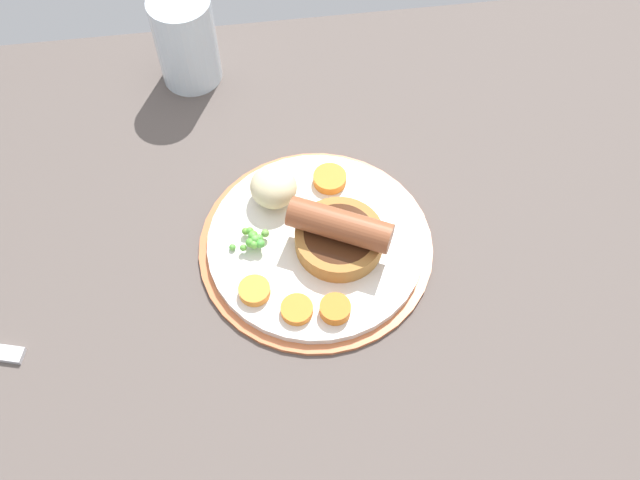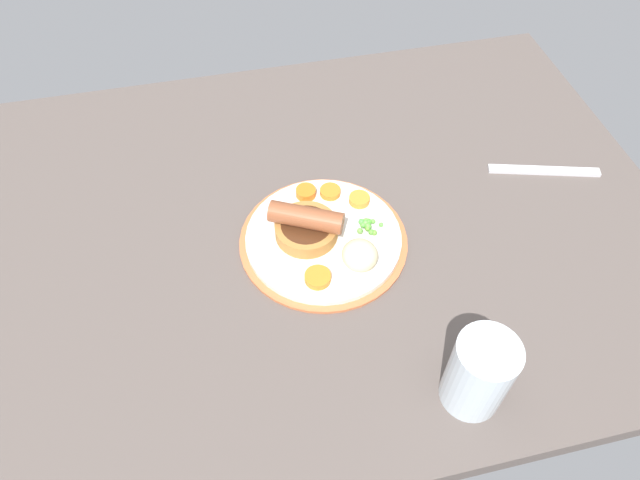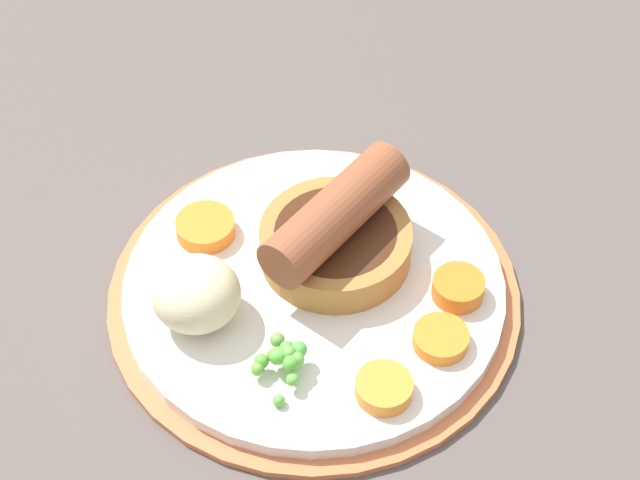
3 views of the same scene
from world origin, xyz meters
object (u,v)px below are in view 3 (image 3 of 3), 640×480
object	(u,v)px
pea_pile	(283,357)
carrot_slice_3	(459,283)
carrot_slice_0	(384,388)
carrot_slice_1	(441,339)
potato_chunk_0	(196,294)
dinner_plate	(314,291)
sausage_pudding	(336,233)
carrot_slice_2	(205,227)

from	to	relation	value
pea_pile	carrot_slice_3	distance (cm)	11.67
carrot_slice_0	carrot_slice_1	bearing A→B (deg)	146.73
pea_pile	potato_chunk_0	xyz separation A→B (cm)	(-2.67, -5.64, 0.89)
dinner_plate	carrot_slice_0	size ratio (longest dim) A/B	7.80
sausage_pudding	pea_pile	distance (cm)	8.91
dinner_plate	potato_chunk_0	world-z (taller)	potato_chunk_0
sausage_pudding	potato_chunk_0	bearing A→B (deg)	158.26
dinner_plate	potato_chunk_0	size ratio (longest dim) A/B	4.84
pea_pile	carrot_slice_1	xyz separation A→B (cm)	(-3.52, 8.33, -0.67)
pea_pile	carrot_slice_2	size ratio (longest dim) A/B	1.18
sausage_pudding	carrot_slice_0	distance (cm)	10.37
potato_chunk_0	carrot_slice_2	bearing A→B (deg)	-167.82
pea_pile	potato_chunk_0	size ratio (longest dim) A/B	0.84
sausage_pudding	carrot_slice_3	xyz separation A→B (cm)	(1.18, 7.64, -1.44)
pea_pile	carrot_slice_2	xyz separation A→B (cm)	(-8.93, -7.00, -0.58)
carrot_slice_1	carrot_slice_2	world-z (taller)	carrot_slice_2
carrot_slice_0	potato_chunk_0	bearing A→B (deg)	-105.26
carrot_slice_0	dinner_plate	bearing A→B (deg)	-142.03
carrot_slice_1	carrot_slice_2	size ratio (longest dim) A/B	0.88
carrot_slice_2	carrot_slice_3	xyz separation A→B (cm)	(1.34, 15.85, 0.10)
pea_pile	carrot_slice_2	bearing A→B (deg)	-141.93
pea_pile	carrot_slice_2	distance (cm)	11.36
carrot_slice_1	carrot_slice_3	world-z (taller)	carrot_slice_3
dinner_plate	pea_pile	size ratio (longest dim) A/B	5.76
carrot_slice_2	potato_chunk_0	bearing A→B (deg)	12.18
potato_chunk_0	carrot_slice_1	world-z (taller)	potato_chunk_0
sausage_pudding	pea_pile	xyz separation A→B (cm)	(8.77, -1.22, -0.96)
sausage_pudding	carrot_slice_0	xyz separation A→B (cm)	(9.21, 4.51, -1.56)
carrot_slice_2	carrot_slice_3	distance (cm)	15.91
potato_chunk_0	dinner_plate	bearing A→B (deg)	121.96
dinner_plate	potato_chunk_0	distance (cm)	7.65
carrot_slice_0	carrot_slice_3	size ratio (longest dim) A/B	1.03
potato_chunk_0	carrot_slice_0	distance (cm)	11.89
potato_chunk_0	carrot_slice_0	size ratio (longest dim) A/B	1.61
carrot_slice_3	potato_chunk_0	bearing A→B (deg)	-71.24
sausage_pudding	carrot_slice_1	distance (cm)	8.99
potato_chunk_0	carrot_slice_3	world-z (taller)	potato_chunk_0
pea_pile	dinner_plate	bearing A→B (deg)	176.64
carrot_slice_1	pea_pile	bearing A→B (deg)	-67.07
carrot_slice_1	carrot_slice_3	xyz separation A→B (cm)	(-4.07, 0.52, 0.19)
carrot_slice_3	pea_pile	bearing A→B (deg)	-49.39
potato_chunk_0	carrot_slice_2	size ratio (longest dim) A/B	1.40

